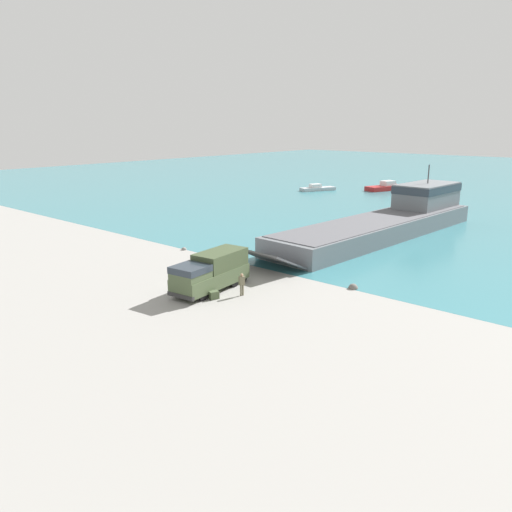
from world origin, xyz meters
The scene contains 9 objects.
ground_plane centered at (0.00, 0.00, 0.00)m, with size 240.00×240.00×0.00m, color gray.
landing_craft centered at (2.11, 29.12, 1.83)m, with size 9.10×38.06×7.60m.
military_truck centered at (1.03, -0.04, 1.53)m, with size 3.24×7.42×2.90m.
soldier_on_ramp centered at (3.78, 0.56, 1.02)m, with size 0.36×0.49×1.76m.
moored_boat_a centered at (-26.67, 55.97, 0.43)m, with size 4.92×7.33×1.30m.
moored_boat_b centered at (-16.77, 65.28, 0.60)m, with size 5.42×8.83×1.82m.
cargo_crate centered at (2.64, -1.33, 0.29)m, with size 0.59×0.70×0.59m, color #475638.
shoreline_rock_a centered at (9.36, 7.57, 0.00)m, with size 0.79×0.79×0.79m, color #66605B.
shoreline_rock_b centered at (-10.37, 7.17, 0.00)m, with size 0.55×0.55×0.55m, color gray.
Camera 1 is at (28.07, -26.00, 12.68)m, focal length 35.00 mm.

